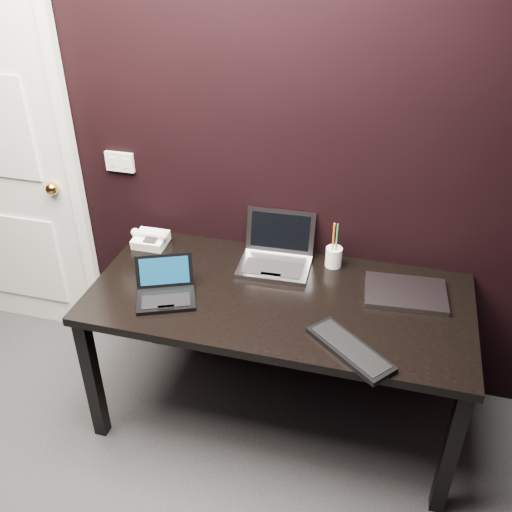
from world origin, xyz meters
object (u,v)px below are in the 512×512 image
(silver_laptop, at_px, (276,257))
(desk_phone, at_px, (150,239))
(ext_keyboard, at_px, (350,349))
(mobile_phone, at_px, (149,267))
(closed_laptop, at_px, (406,293))
(desk, at_px, (279,309))
(pen_cup, at_px, (334,256))
(netbook, at_px, (166,291))

(silver_laptop, distance_m, desk_phone, 0.66)
(ext_keyboard, height_order, desk_phone, desk_phone)
(desk_phone, relative_size, mobile_phone, 1.99)
(ext_keyboard, height_order, closed_laptop, same)
(desk, relative_size, closed_laptop, 4.52)
(ext_keyboard, bearing_deg, desk, 140.69)
(ext_keyboard, distance_m, pen_cup, 0.61)
(mobile_phone, bearing_deg, desk_phone, 112.41)
(netbook, relative_size, ext_keyboard, 0.85)
(netbook, height_order, silver_laptop, silver_laptop)
(netbook, xyz_separation_m, silver_laptop, (0.41, 0.38, 0.01))
(silver_laptop, xyz_separation_m, mobile_phone, (-0.56, -0.23, -0.01))
(closed_laptop, bearing_deg, mobile_phone, -173.52)
(mobile_phone, bearing_deg, ext_keyboard, -17.09)
(silver_laptop, bearing_deg, closed_laptop, -8.52)
(closed_laptop, height_order, desk_phone, desk_phone)
(desk, xyz_separation_m, ext_keyboard, (0.35, -0.29, 0.09))
(desk, xyz_separation_m, pen_cup, (0.20, 0.30, 0.13))
(silver_laptop, height_order, mobile_phone, silver_laptop)
(desk, height_order, ext_keyboard, ext_keyboard)
(ext_keyboard, bearing_deg, closed_laptop, 66.03)
(pen_cup, bearing_deg, netbook, -146.54)
(netbook, distance_m, ext_keyboard, 0.85)
(netbook, relative_size, silver_laptop, 0.93)
(silver_laptop, relative_size, closed_laptop, 0.93)
(desk, bearing_deg, closed_laptop, 15.11)
(closed_laptop, height_order, pen_cup, pen_cup)
(desk, bearing_deg, silver_laptop, 106.72)
(mobile_phone, height_order, pen_cup, pen_cup)
(silver_laptop, relative_size, desk_phone, 1.76)
(mobile_phone, relative_size, pen_cup, 0.43)
(netbook, bearing_deg, ext_keyboard, -9.82)
(ext_keyboard, xyz_separation_m, desk_phone, (-1.08, 0.54, 0.02))
(desk, bearing_deg, netbook, -163.34)
(desk, bearing_deg, mobile_phone, 178.74)
(pen_cup, bearing_deg, mobile_phone, -160.67)
(silver_laptop, relative_size, mobile_phone, 3.49)
(netbook, bearing_deg, silver_laptop, 43.18)
(mobile_phone, xyz_separation_m, pen_cup, (0.83, 0.29, 0.02))
(desk_phone, bearing_deg, desk, -19.04)
(netbook, bearing_deg, desk_phone, 122.02)
(mobile_phone, bearing_deg, silver_laptop, 22.04)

